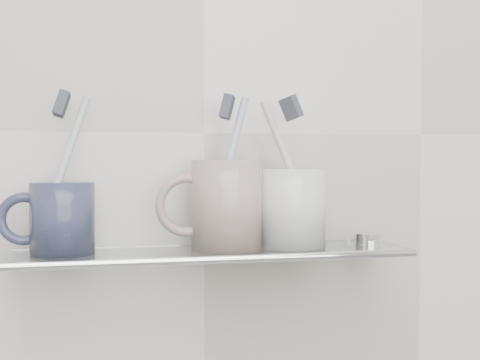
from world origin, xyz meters
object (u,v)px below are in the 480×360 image
object	(u,v)px
mug_center	(227,204)
mug_right	(291,208)
mug_left	(62,218)
shelf_glass	(213,253)

from	to	relation	value
mug_center	mug_right	distance (m)	0.09
mug_center	mug_left	bearing A→B (deg)	-175.38
shelf_glass	mug_center	bearing A→B (deg)	14.21
mug_left	mug_center	xyz separation A→B (m)	(0.20, 0.00, 0.01)
mug_left	mug_right	world-z (taller)	mug_right
shelf_glass	mug_right	size ratio (longest dim) A/B	4.92
shelf_glass	mug_left	distance (m)	0.19
shelf_glass	mug_center	distance (m)	0.06
shelf_glass	mug_left	world-z (taller)	mug_left
mug_center	mug_right	world-z (taller)	mug_center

